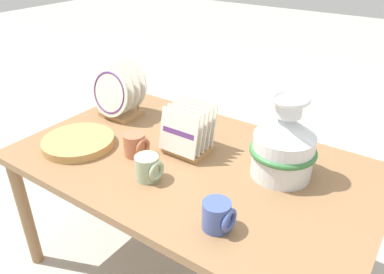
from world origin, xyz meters
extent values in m
plane|color=#B2ADA3|center=(0.00, 0.00, 0.00)|extent=(14.00, 14.00, 0.00)
cube|color=olive|center=(0.00, 0.00, 0.62)|extent=(1.46, 0.88, 0.03)
cylinder|color=olive|center=(-0.68, -0.39, 0.30)|extent=(0.06, 0.06, 0.60)
cylinder|color=olive|center=(-0.68, 0.39, 0.30)|extent=(0.06, 0.06, 0.60)
cylinder|color=olive|center=(0.68, 0.39, 0.30)|extent=(0.06, 0.06, 0.60)
cylinder|color=silver|center=(0.33, 0.11, 0.72)|extent=(0.23, 0.23, 0.17)
cone|color=silver|center=(0.33, 0.11, 0.85)|extent=(0.23, 0.23, 0.08)
cylinder|color=silver|center=(0.33, 0.11, 0.92)|extent=(0.10, 0.10, 0.07)
torus|color=silver|center=(0.33, 0.11, 0.95)|extent=(0.14, 0.14, 0.02)
torus|color=#38753D|center=(0.33, 0.11, 0.74)|extent=(0.25, 0.25, 0.02)
cube|color=tan|center=(-0.54, 0.15, 0.65)|extent=(0.18, 0.15, 0.02)
cylinder|color=tan|center=(-0.60, 0.21, 0.70)|extent=(0.01, 0.01, 0.08)
cylinder|color=tan|center=(-0.48, 0.21, 0.70)|extent=(0.01, 0.01, 0.08)
cylinder|color=silver|center=(-0.54, 0.09, 0.78)|extent=(0.24, 0.06, 0.23)
torus|color=#5B3375|center=(-0.54, 0.08, 0.78)|extent=(0.21, 0.05, 0.20)
cylinder|color=silver|center=(-0.54, 0.13, 0.78)|extent=(0.24, 0.06, 0.23)
cylinder|color=silver|center=(-0.54, 0.17, 0.78)|extent=(0.24, 0.06, 0.23)
cylinder|color=silver|center=(-0.54, 0.22, 0.78)|extent=(0.24, 0.06, 0.23)
cube|color=tan|center=(-0.06, 0.06, 0.65)|extent=(0.18, 0.15, 0.02)
cylinder|color=tan|center=(-0.12, 0.12, 0.70)|extent=(0.01, 0.01, 0.08)
cylinder|color=tan|center=(0.00, 0.12, 0.70)|extent=(0.01, 0.01, 0.08)
cube|color=silver|center=(-0.06, -0.01, 0.75)|extent=(0.18, 0.05, 0.18)
cube|color=silver|center=(-0.06, 0.02, 0.75)|extent=(0.18, 0.05, 0.18)
cube|color=silver|center=(-0.06, 0.06, 0.75)|extent=(0.18, 0.05, 0.18)
cube|color=silver|center=(-0.06, 0.09, 0.75)|extent=(0.18, 0.05, 0.18)
cube|color=silver|center=(-0.06, 0.12, 0.75)|extent=(0.18, 0.05, 0.18)
cube|color=#5B3375|center=(-0.06, -0.01, 0.75)|extent=(0.15, 0.01, 0.02)
cylinder|color=tan|center=(-0.48, -0.18, 0.64)|extent=(0.31, 0.31, 0.01)
cylinder|color=tan|center=(-0.48, -0.18, 0.65)|extent=(0.31, 0.31, 0.01)
cylinder|color=tan|center=(-0.48, -0.18, 0.66)|extent=(0.31, 0.31, 0.01)
cylinder|color=tan|center=(-0.48, -0.18, 0.67)|extent=(0.31, 0.31, 0.01)
cylinder|color=#9EB28E|center=(-0.07, -0.20, 0.69)|extent=(0.09, 0.09, 0.10)
torus|color=#9EB28E|center=(-0.02, -0.20, 0.69)|extent=(0.02, 0.08, 0.08)
cylinder|color=#42569E|center=(0.29, -0.28, 0.69)|extent=(0.09, 0.09, 0.10)
torus|color=#42569E|center=(0.33, -0.28, 0.69)|extent=(0.02, 0.08, 0.08)
cylinder|color=#B76647|center=(-0.22, -0.10, 0.69)|extent=(0.09, 0.09, 0.10)
torus|color=#B76647|center=(-0.18, -0.10, 0.69)|extent=(0.02, 0.08, 0.08)
cylinder|color=silver|center=(-0.21, 0.22, 0.66)|extent=(0.13, 0.13, 0.05)
sphere|color=#38753D|center=(-0.23, 0.22, 0.70)|extent=(0.04, 0.04, 0.04)
sphere|color=#38753D|center=(-0.19, 0.23, 0.70)|extent=(0.04, 0.04, 0.04)
sphere|color=#38753D|center=(-0.20, 0.20, 0.70)|extent=(0.04, 0.04, 0.04)
camera|label=1|loc=(0.74, -1.06, 1.46)|focal=35.00mm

